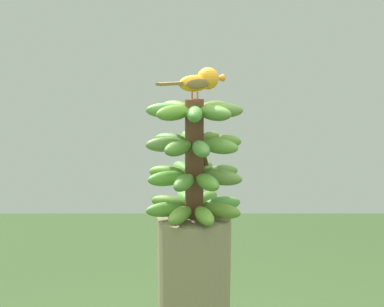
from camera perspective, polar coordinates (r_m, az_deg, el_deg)
name	(u,v)px	position (r m, az deg, el deg)	size (l,w,h in m)	color
banana_bunch	(192,159)	(1.47, 0.01, -0.65)	(0.29, 0.29, 0.34)	brown
perched_bird	(199,81)	(1.45, 0.75, 8.07)	(0.19, 0.15, 0.09)	#C68933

